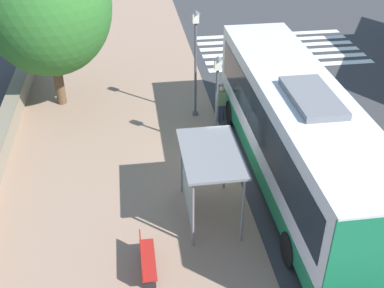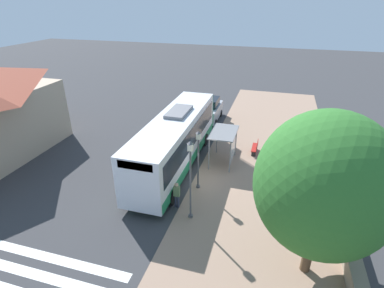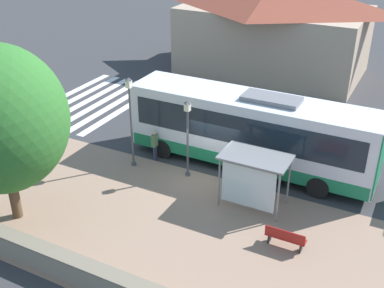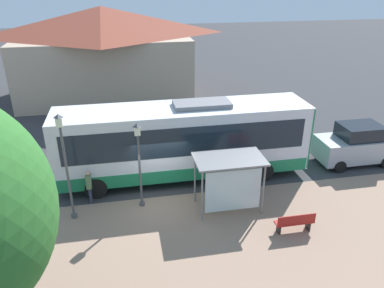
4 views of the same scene
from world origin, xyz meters
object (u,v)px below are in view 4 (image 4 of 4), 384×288
at_px(bus, 184,140).
at_px(pedestrian, 89,184).
at_px(street_lamp_far, 65,160).
at_px(bus_shelter, 230,168).
at_px(bench, 295,222).
at_px(parked_car_behind_bus, 356,145).
at_px(street_lamp_near, 139,159).

xyz_separation_m(bus, pedestrian, (-1.60, 4.46, -1.03)).
bearing_deg(street_lamp_far, bus_shelter, -95.77).
relative_size(bench, parked_car_behind_bus, 0.38).
height_order(bus_shelter, parked_car_behind_bus, bus_shelter).
bearing_deg(street_lamp_near, pedestrian, 73.81).
height_order(bus_shelter, pedestrian, bus_shelter).
xyz_separation_m(bench, street_lamp_near, (2.99, 5.75, 1.84)).
distance_m(bus, parked_car_behind_bus, 9.27).
bearing_deg(bench, street_lamp_near, 62.49).
xyz_separation_m(street_lamp_near, parked_car_behind_bus, (1.98, -11.47, -1.28)).
bearing_deg(bench, parked_car_behind_bus, -49.02).
height_order(bus_shelter, street_lamp_near, street_lamp_near).
relative_size(bus_shelter, pedestrian, 1.77).
xyz_separation_m(street_lamp_near, street_lamp_far, (-0.35, 2.85, 0.41)).
relative_size(pedestrian, bench, 1.05).
distance_m(bus, bus_shelter, 3.53).
height_order(bench, street_lamp_far, street_lamp_far).
bearing_deg(street_lamp_near, parked_car_behind_bus, -80.22).
bearing_deg(street_lamp_far, parked_car_behind_bus, -80.75).
height_order(pedestrian, street_lamp_near, street_lamp_near).
distance_m(bus_shelter, bench, 3.28).
bearing_deg(bench, bus, 33.68).
relative_size(bus, bench, 7.72).
bearing_deg(pedestrian, bus_shelter, -105.78).
xyz_separation_m(bench, street_lamp_far, (2.64, 8.60, 2.25)).
bearing_deg(parked_car_behind_bus, bench, 130.98).
bearing_deg(street_lamp_near, bench, -117.51).
distance_m(bus_shelter, street_lamp_far, 6.56).
height_order(bench, parked_car_behind_bus, parked_car_behind_bus).
bearing_deg(parked_car_behind_bus, bus_shelter, 110.87).
bearing_deg(street_lamp_far, pedestrian, -33.04).
height_order(street_lamp_far, parked_car_behind_bus, street_lamp_far).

